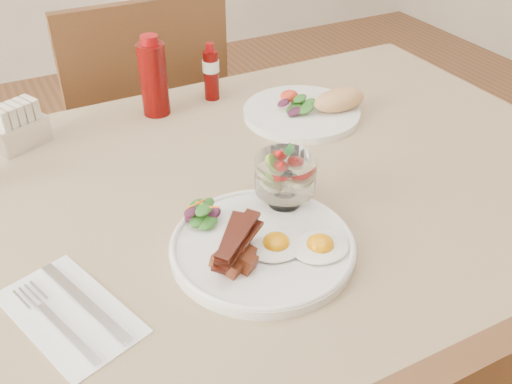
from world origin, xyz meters
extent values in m
cylinder|color=brown|center=(0.59, 0.36, 0.35)|extent=(0.06, 0.06, 0.71)
cube|color=brown|center=(0.00, 0.00, 0.73)|extent=(1.30, 0.85, 0.04)
cube|color=tan|center=(0.00, 0.00, 0.75)|extent=(1.33, 0.88, 0.00)
cylinder|color=brown|center=(-0.18, 0.57, 0.23)|extent=(0.04, 0.04, 0.45)
cylinder|color=brown|center=(0.18, 0.57, 0.23)|extent=(0.04, 0.04, 0.45)
cylinder|color=brown|center=(-0.18, 0.93, 0.23)|extent=(0.04, 0.04, 0.45)
cylinder|color=brown|center=(0.18, 0.93, 0.23)|extent=(0.04, 0.04, 0.45)
cube|color=brown|center=(0.00, 0.75, 0.47)|extent=(0.42, 0.42, 0.03)
cube|color=brown|center=(0.00, 0.55, 0.70)|extent=(0.42, 0.03, 0.46)
cylinder|color=white|center=(-0.06, -0.17, 0.76)|extent=(0.28, 0.28, 0.02)
ellipsoid|color=white|center=(0.01, -0.22, 0.77)|extent=(0.10, 0.09, 0.01)
ellipsoid|color=orange|center=(0.01, -0.22, 0.78)|extent=(0.04, 0.04, 0.02)
ellipsoid|color=white|center=(-0.05, -0.19, 0.77)|extent=(0.10, 0.09, 0.01)
ellipsoid|color=orange|center=(-0.05, -0.19, 0.78)|extent=(0.04, 0.04, 0.02)
cube|color=maroon|center=(-0.12, -0.19, 0.78)|extent=(0.03, 0.03, 0.02)
cube|color=maroon|center=(-0.10, -0.19, 0.78)|extent=(0.03, 0.03, 0.02)
cube|color=maroon|center=(-0.13, -0.21, 0.78)|extent=(0.02, 0.02, 0.02)
cube|color=maroon|center=(-0.10, -0.17, 0.78)|extent=(0.03, 0.03, 0.02)
cube|color=maroon|center=(-0.11, -0.21, 0.78)|extent=(0.03, 0.03, 0.02)
cube|color=maroon|center=(-0.14, -0.19, 0.78)|extent=(0.02, 0.02, 0.02)
cube|color=maroon|center=(-0.11, -0.19, 0.80)|extent=(0.03, 0.03, 0.02)
cube|color=maroon|center=(-0.12, -0.20, 0.79)|extent=(0.02, 0.02, 0.02)
cube|color=maroon|center=(-0.10, -0.18, 0.80)|extent=(0.03, 0.03, 0.02)
cube|color=#4F180D|center=(-0.12, -0.19, 0.80)|extent=(0.09, 0.09, 0.01)
cube|color=#4F180D|center=(-0.11, -0.19, 0.80)|extent=(0.10, 0.08, 0.01)
cube|color=#4F180D|center=(-0.12, -0.18, 0.81)|extent=(0.08, 0.09, 0.01)
cube|color=#4F180D|center=(-0.11, -0.19, 0.82)|extent=(0.10, 0.08, 0.01)
ellipsoid|color=#1F5015|center=(-0.12, -0.08, 0.77)|extent=(0.04, 0.03, 0.01)
ellipsoid|color=#1F5015|center=(-0.10, -0.08, 0.78)|extent=(0.04, 0.03, 0.01)
ellipsoid|color=#3A1226|center=(-0.13, -0.07, 0.78)|extent=(0.03, 0.02, 0.01)
ellipsoid|color=#1F5015|center=(-0.12, -0.10, 0.78)|extent=(0.04, 0.03, 0.01)
ellipsoid|color=#1F5015|center=(-0.13, -0.09, 0.78)|extent=(0.03, 0.03, 0.01)
ellipsoid|color=#3A1226|center=(-0.10, -0.09, 0.79)|extent=(0.03, 0.02, 0.01)
ellipsoid|color=#1F5015|center=(-0.12, -0.07, 0.79)|extent=(0.04, 0.03, 0.01)
ellipsoid|color=#1F5015|center=(-0.11, -0.07, 0.79)|extent=(0.03, 0.02, 0.01)
ellipsoid|color=#3A1226|center=(-0.14, -0.08, 0.79)|extent=(0.03, 0.02, 0.01)
ellipsoid|color=#1F5015|center=(-0.12, -0.09, 0.80)|extent=(0.03, 0.03, 0.01)
cylinder|color=orange|center=(-0.11, -0.08, 0.80)|extent=(0.02, 0.03, 0.01)
cylinder|color=orange|center=(-0.13, -0.07, 0.80)|extent=(0.03, 0.01, 0.01)
cylinder|color=orange|center=(-0.11, -0.09, 0.80)|extent=(0.03, 0.02, 0.01)
cylinder|color=white|center=(0.02, -0.10, 0.77)|extent=(0.05, 0.05, 0.01)
cylinder|color=white|center=(0.02, -0.10, 0.79)|extent=(0.02, 0.02, 0.02)
cylinder|color=white|center=(0.02, -0.10, 0.82)|extent=(0.10, 0.10, 0.06)
cylinder|color=beige|center=(0.00, -0.09, 0.81)|extent=(0.03, 0.03, 0.01)
cylinder|color=beige|center=(0.04, -0.10, 0.82)|extent=(0.03, 0.03, 0.01)
cylinder|color=beige|center=(0.02, -0.08, 0.82)|extent=(0.03, 0.03, 0.01)
cylinder|color=#75AB34|center=(0.01, -0.09, 0.84)|extent=(0.04, 0.04, 0.01)
cone|color=red|center=(0.04, -0.10, 0.84)|extent=(0.03, 0.03, 0.03)
cone|color=red|center=(0.01, -0.11, 0.85)|extent=(0.03, 0.03, 0.03)
cone|color=red|center=(0.02, -0.08, 0.85)|extent=(0.03, 0.03, 0.03)
ellipsoid|color=#318A39|center=(0.02, -0.09, 0.86)|extent=(0.02, 0.01, 0.00)
ellipsoid|color=#318A39|center=(0.03, -0.09, 0.87)|extent=(0.02, 0.01, 0.00)
cylinder|color=white|center=(0.22, 0.18, 0.76)|extent=(0.25, 0.25, 0.02)
ellipsoid|color=#1F5015|center=(0.20, 0.18, 0.77)|extent=(0.04, 0.03, 0.01)
ellipsoid|color=#1F5015|center=(0.22, 0.20, 0.78)|extent=(0.03, 0.02, 0.01)
ellipsoid|color=#3A1226|center=(0.19, 0.16, 0.78)|extent=(0.03, 0.02, 0.01)
ellipsoid|color=#1F5015|center=(0.22, 0.16, 0.78)|extent=(0.04, 0.03, 0.01)
ellipsoid|color=#1F5015|center=(0.24, 0.18, 0.78)|extent=(0.03, 0.02, 0.01)
ellipsoid|color=#3A1226|center=(0.18, 0.20, 0.78)|extent=(0.03, 0.02, 0.01)
ellipsoid|color=#1F5015|center=(0.22, 0.19, 0.79)|extent=(0.03, 0.02, 0.01)
ellipsoid|color=red|center=(0.21, 0.22, 0.78)|extent=(0.04, 0.03, 0.03)
ellipsoid|color=tan|center=(0.29, 0.15, 0.79)|extent=(0.12, 0.06, 0.05)
cylinder|color=#550504|center=(-0.05, 0.34, 0.83)|extent=(0.08, 0.08, 0.15)
cylinder|color=maroon|center=(-0.05, 0.34, 0.92)|extent=(0.05, 0.05, 0.02)
cylinder|color=#550504|center=(0.09, 0.35, 0.81)|extent=(0.04, 0.04, 0.11)
cylinder|color=silver|center=(0.09, 0.35, 0.83)|extent=(0.05, 0.05, 0.03)
cylinder|color=maroon|center=(0.09, 0.35, 0.87)|extent=(0.02, 0.02, 0.02)
cube|color=silver|center=(-0.33, 0.32, 0.78)|extent=(0.11, 0.09, 0.06)
cube|color=#BFB287|center=(-0.36, 0.31, 0.81)|extent=(0.03, 0.05, 0.06)
cube|color=#BFB287|center=(-0.34, 0.32, 0.81)|extent=(0.03, 0.05, 0.06)
cube|color=#BFB287|center=(-0.33, 0.32, 0.81)|extent=(0.03, 0.05, 0.06)
cube|color=#BFB287|center=(-0.31, 0.33, 0.81)|extent=(0.03, 0.05, 0.06)
cube|color=#BFB287|center=(-0.30, 0.34, 0.81)|extent=(0.03, 0.05, 0.06)
cube|color=white|center=(-0.35, -0.16, 0.75)|extent=(0.18, 0.24, 0.00)
cube|color=silver|center=(-0.33, -0.16, 0.76)|extent=(0.08, 0.20, 0.00)
cube|color=silver|center=(-0.36, -0.20, 0.76)|extent=(0.05, 0.13, 0.00)
cube|color=silver|center=(-0.40, -0.11, 0.76)|extent=(0.02, 0.05, 0.00)
cube|color=silver|center=(-0.39, -0.11, 0.76)|extent=(0.02, 0.05, 0.00)
cube|color=silver|center=(-0.38, -0.11, 0.76)|extent=(0.02, 0.05, 0.00)
cube|color=silver|center=(-0.38, -0.11, 0.76)|extent=(0.02, 0.05, 0.00)
camera|label=1|loc=(-0.37, -0.75, 1.32)|focal=40.00mm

